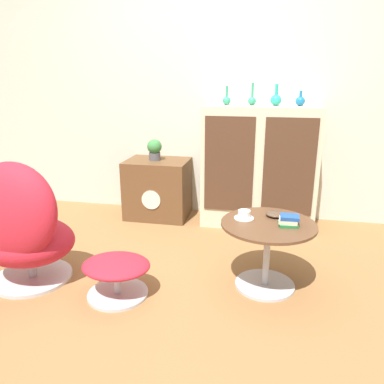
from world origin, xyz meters
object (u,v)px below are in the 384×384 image
object	(u,v)px
vase_rightmost	(300,101)
book_stack	(289,220)
tv_console	(158,188)
potted_plant	(155,149)
vase_inner_right	(276,99)
ottoman	(116,271)
vase_leftmost	(227,100)
bowl	(275,214)
vase_inner_left	(252,100)
teacup	(244,215)
sideboard	(259,167)
coffee_table	(267,245)
egg_chair	(20,228)

from	to	relation	value
vase_rightmost	book_stack	size ratio (longest dim) A/B	1.00
tv_console	potted_plant	world-z (taller)	potted_plant
vase_inner_right	book_stack	size ratio (longest dim) A/B	1.41
ottoman	vase_leftmost	distance (m)	1.88
vase_leftmost	vase_rightmost	world-z (taller)	vase_leftmost
bowl	vase_inner_left	bearing A→B (deg)	103.22
vase_leftmost	vase_rightmost	bearing A→B (deg)	0.00
vase_inner_right	vase_rightmost	world-z (taller)	vase_inner_right
vase_leftmost	vase_inner_left	distance (m)	0.23
tv_console	teacup	world-z (taller)	tv_console
potted_plant	sideboard	bearing A→B (deg)	0.40
vase_rightmost	book_stack	world-z (taller)	vase_rightmost
book_stack	sideboard	bearing A→B (deg)	101.13
tv_console	ottoman	xyz separation A→B (m)	(0.17, -1.49, -0.12)
book_stack	bowl	bearing A→B (deg)	118.82
vase_inner_left	vase_rightmost	distance (m)	0.42
tv_console	vase_inner_left	distance (m)	1.28
tv_console	bowl	xyz separation A→B (m)	(1.16, -1.04, 0.19)
sideboard	teacup	xyz separation A→B (m)	(-0.05, -1.13, -0.08)
vase_inner_left	vase_rightmost	bearing A→B (deg)	0.00
vase_leftmost	teacup	size ratio (longest dim) A/B	1.27
coffee_table	potted_plant	world-z (taller)	potted_plant
vase_inner_left	tv_console	bearing A→B (deg)	-179.28
sideboard	vase_inner_right	bearing A→B (deg)	1.89
vase_inner_right	egg_chair	bearing A→B (deg)	-137.80
potted_plant	bowl	xyz separation A→B (m)	(1.18, -1.04, -0.22)
egg_chair	bowl	distance (m)	1.73
coffee_table	vase_inner_left	size ratio (longest dim) A/B	3.16
vase_inner_left	book_stack	xyz separation A→B (m)	(0.33, -1.20, -0.69)
sideboard	vase_inner_left	world-z (taller)	vase_inner_left
sideboard	coffee_table	world-z (taller)	sideboard
tv_console	vase_inner_left	bearing A→B (deg)	0.72
sideboard	ottoman	distance (m)	1.76
egg_chair	potted_plant	world-z (taller)	egg_chair
sideboard	bowl	bearing A→B (deg)	-81.73
vase_rightmost	teacup	distance (m)	1.39
vase_leftmost	vase_inner_right	distance (m)	0.44
ottoman	teacup	size ratio (longest dim) A/B	3.36
potted_plant	bowl	size ratio (longest dim) A/B	1.62
tv_console	bowl	distance (m)	1.57
vase_inner_left	potted_plant	xyz separation A→B (m)	(-0.94, -0.01, -0.49)
egg_chair	vase_leftmost	world-z (taller)	vase_leftmost
tv_console	book_stack	world-z (taller)	tv_console
coffee_table	vase_leftmost	world-z (taller)	vase_leftmost
egg_chair	bowl	bearing A→B (deg)	14.53
bowl	ottoman	bearing A→B (deg)	-155.64
vase_rightmost	book_stack	bearing A→B (deg)	-94.39
sideboard	vase_inner_left	distance (m)	0.63
tv_console	vase_leftmost	xyz separation A→B (m)	(0.68, 0.01, 0.89)
vase_inner_left	teacup	xyz separation A→B (m)	(0.04, -1.14, -0.70)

